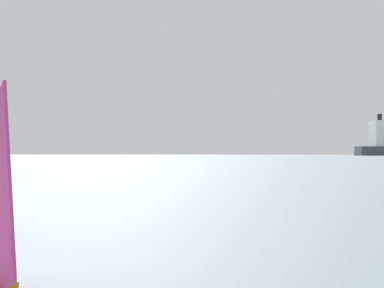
{
  "coord_description": "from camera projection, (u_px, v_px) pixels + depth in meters",
  "views": [
    {
      "loc": [
        6.99,
        -11.94,
        2.32
      ],
      "look_at": [
        5.4,
        13.98,
        2.65
      ],
      "focal_mm": 65.26,
      "sensor_mm": 36.0,
      "label": 1
    }
  ],
  "objects": [
    {
      "name": "distant_headland",
      "position": [
        240.0,
        149.0,
        1482.52
      ],
      "size": [
        813.73,
        419.09,
        22.66
      ],
      "primitive_type": "cube",
      "rotation": [
        0.0,
        0.0,
        -0.26
      ],
      "color": "#756B56",
      "rests_on": "ground_plane"
    }
  ]
}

